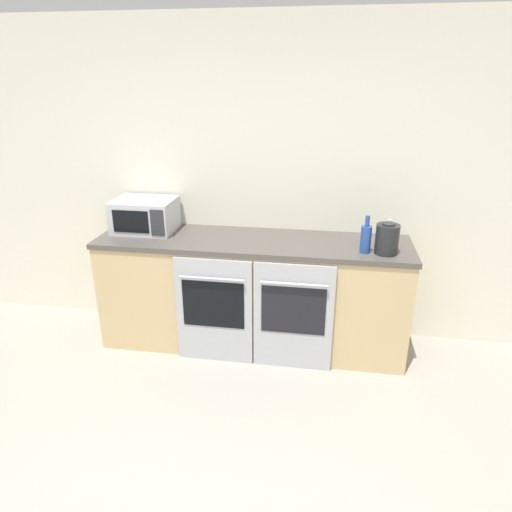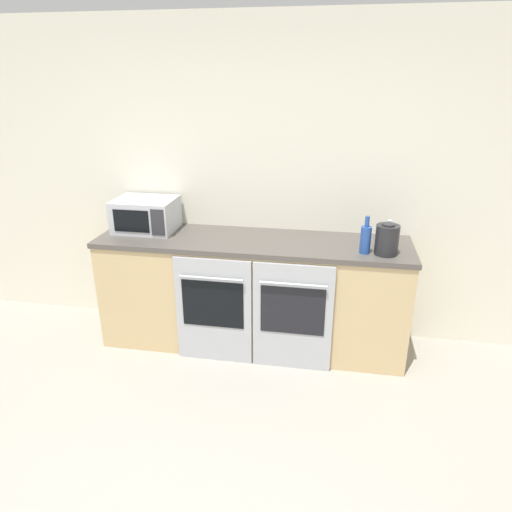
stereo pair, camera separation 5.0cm
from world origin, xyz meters
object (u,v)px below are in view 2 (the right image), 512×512
at_px(oven_left, 213,310).
at_px(bottle_blue, 366,239).
at_px(kettle, 387,240).
at_px(microwave, 146,215).
at_px(oven_right, 292,317).
at_px(bottle_clear, 388,237).

distance_m(oven_left, bottle_blue, 1.27).
relative_size(bottle_blue, kettle, 1.21).
xyz_separation_m(oven_left, bottle_blue, (1.11, 0.18, 0.60)).
bearing_deg(microwave, oven_right, -17.90).
xyz_separation_m(oven_right, bottle_blue, (0.50, 0.18, 0.60)).
distance_m(oven_right, kettle, 0.90).
xyz_separation_m(oven_left, microwave, (-0.67, 0.41, 0.62)).
relative_size(oven_left, kettle, 3.79).
relative_size(microwave, kettle, 2.13).
xyz_separation_m(oven_left, oven_right, (0.61, 0.00, 0.00)).
xyz_separation_m(microwave, bottle_clear, (1.95, -0.09, -0.05)).
relative_size(oven_left, bottle_blue, 3.13).
bearing_deg(bottle_blue, oven_left, -171.03).
bearing_deg(oven_left, kettle, 8.04).
bearing_deg(microwave, kettle, -6.98).
height_order(oven_left, kettle, kettle).
distance_m(oven_left, oven_right, 0.61).
distance_m(oven_right, microwave, 1.48).
relative_size(oven_right, bottle_clear, 4.09).
bearing_deg(oven_left, bottle_clear, 14.26).
distance_m(bottle_clear, kettle, 0.15).
distance_m(bottle_blue, kettle, 0.15).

